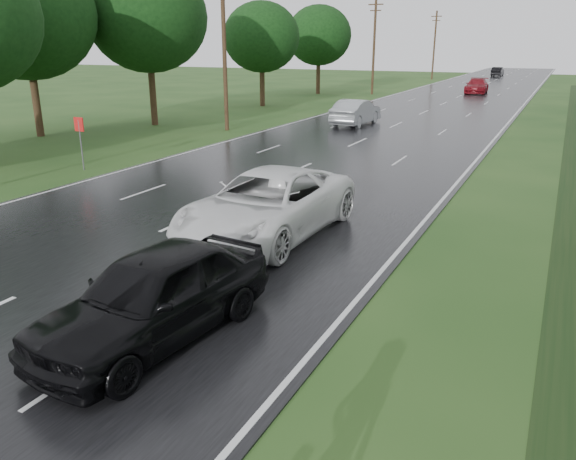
{
  "coord_description": "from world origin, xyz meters",
  "views": [
    {
      "loc": [
        10.24,
        -5.88,
        5.29
      ],
      "look_at": [
        4.98,
        4.9,
        1.3
      ],
      "focal_mm": 35.0,
      "sensor_mm": 36.0,
      "label": 1
    }
  ],
  "objects_px": {
    "dark_sedan": "(154,295)",
    "silver_sedan": "(356,112)",
    "road_sign": "(80,133)",
    "white_pickup": "(268,204)"
  },
  "relations": [
    {
      "from": "white_pickup",
      "to": "dark_sedan",
      "type": "xyz_separation_m",
      "value": [
        0.91,
        -6.15,
        -0.05
      ]
    },
    {
      "from": "dark_sedan",
      "to": "silver_sedan",
      "type": "height_order",
      "value": "dark_sedan"
    },
    {
      "from": "road_sign",
      "to": "silver_sedan",
      "type": "height_order",
      "value": "road_sign"
    },
    {
      "from": "road_sign",
      "to": "white_pickup",
      "type": "height_order",
      "value": "road_sign"
    },
    {
      "from": "white_pickup",
      "to": "road_sign",
      "type": "bearing_deg",
      "value": 161.1
    },
    {
      "from": "dark_sedan",
      "to": "silver_sedan",
      "type": "relative_size",
      "value": 0.98
    },
    {
      "from": "road_sign",
      "to": "white_pickup",
      "type": "xyz_separation_m",
      "value": [
        11.5,
        -4.36,
        -0.68
      ]
    },
    {
      "from": "road_sign",
      "to": "dark_sedan",
      "type": "relative_size",
      "value": 0.45
    },
    {
      "from": "road_sign",
      "to": "white_pickup",
      "type": "distance_m",
      "value": 12.32
    },
    {
      "from": "white_pickup",
      "to": "dark_sedan",
      "type": "distance_m",
      "value": 6.22
    }
  ]
}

